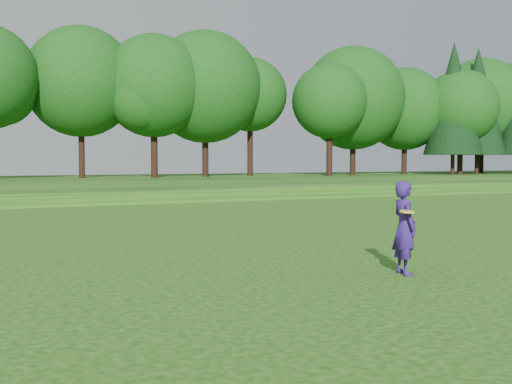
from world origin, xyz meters
name	(u,v)px	position (x,y,z in m)	size (l,w,h in m)	color
ground	(339,283)	(0.00, 0.00, 0.00)	(140.00, 140.00, 0.00)	#0C410D
berm	(50,186)	(0.00, 34.00, 0.30)	(130.00, 30.00, 0.60)	#0C410D
walking_path	(94,204)	(0.00, 20.00, 0.02)	(130.00, 1.60, 0.04)	gray
treeline	(40,71)	(0.00, 38.00, 8.10)	(104.00, 7.00, 15.00)	#104613
woman	(404,228)	(1.46, 0.15, 0.83)	(0.54, 0.72, 1.66)	navy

